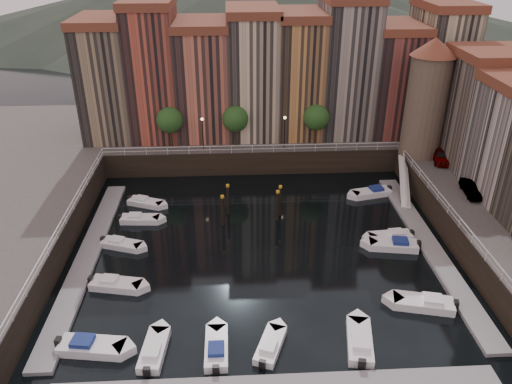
{
  "coord_description": "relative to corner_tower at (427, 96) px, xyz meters",
  "views": [
    {
      "loc": [
        -2.59,
        -40.12,
        27.01
      ],
      "look_at": [
        -0.22,
        4.0,
        3.86
      ],
      "focal_mm": 35.0,
      "sensor_mm": 36.0,
      "label": 1
    }
  ],
  "objects": [
    {
      "name": "car_b",
      "position": [
        1.81,
        -10.76,
        -6.53
      ],
      "size": [
        1.87,
        4.19,
        1.34
      ],
      "primitive_type": "imported",
      "rotation": [
        0.0,
        0.0,
        -0.11
      ],
      "color": "gray",
      "rests_on": "quay_right"
    },
    {
      "name": "boat_right_1",
      "position": [
        -7.29,
        -23.95,
        -9.8
      ],
      "size": [
        5.18,
        2.9,
        1.16
      ],
      "rotation": [
        0.0,
        0.0,
        2.9
      ],
      "color": "white",
      "rests_on": "ground"
    },
    {
      "name": "boat_near_1",
      "position": [
        -24.01,
        -27.96,
        -9.84
      ],
      "size": [
        1.64,
        4.51,
        1.04
      ],
      "rotation": [
        0.0,
        0.0,
        1.57
      ],
      "color": "white",
      "rests_on": "ground"
    },
    {
      "name": "far_terrace",
      "position": [
        -16.69,
        9.0,
        0.76
      ],
      "size": [
        48.7,
        10.3,
        17.5
      ],
      "color": "#887356",
      "rests_on": "quay_far"
    },
    {
      "name": "quay_far",
      "position": [
        -20.0,
        11.5,
        -8.69
      ],
      "size": [
        80.0,
        20.0,
        3.0
      ],
      "primitive_type": "cube",
      "color": "black",
      "rests_on": "ground"
    },
    {
      "name": "boat_left_0",
      "position": [
        -33.12,
        -27.3,
        -9.8
      ],
      "size": [
        5.18,
        2.5,
        1.16
      ],
      "rotation": [
        0.0,
        0.0,
        -0.14
      ],
      "color": "white",
      "rests_on": "ground"
    },
    {
      "name": "boat_left_1",
      "position": [
        -32.76,
        -20.1,
        -9.84
      ],
      "size": [
        4.73,
        2.5,
        1.06
      ],
      "rotation": [
        0.0,
        0.0,
        -0.2
      ],
      "color": "white",
      "rests_on": "ground"
    },
    {
      "name": "street_lamps",
      "position": [
        -21.0,
        2.7,
        -4.3
      ],
      "size": [
        10.36,
        0.36,
        4.18
      ],
      "color": "black",
      "rests_on": "quay_far"
    },
    {
      "name": "boat_near_3",
      "position": [
        -13.56,
        -27.9,
        -9.82
      ],
      "size": [
        2.56,
        5.01,
        1.12
      ],
      "rotation": [
        0.0,
        0.0,
        1.39
      ],
      "color": "white",
      "rests_on": "ground"
    },
    {
      "name": "boat_right_2",
      "position": [
        -7.19,
        -15.47,
        -9.82
      ],
      "size": [
        4.93,
        2.44,
        1.11
      ],
      "rotation": [
        0.0,
        0.0,
        2.98
      ],
      "color": "white",
      "rests_on": "ground"
    },
    {
      "name": "gangway",
      "position": [
        -2.9,
        -4.5,
        -8.28
      ],
      "size": [
        2.78,
        8.32,
        3.73
      ],
      "color": "white",
      "rests_on": "ground"
    },
    {
      "name": "corner_tower",
      "position": [
        0.0,
        0.0,
        0.0
      ],
      "size": [
        5.2,
        5.2,
        13.8
      ],
      "color": "#6B5B4C",
      "rests_on": "quay_right"
    },
    {
      "name": "dock_right",
      "position": [
        -3.8,
        -15.5,
        -10.02
      ],
      "size": [
        2.0,
        28.0,
        0.35
      ],
      "primitive_type": "cube",
      "color": "gray",
      "rests_on": "ground"
    },
    {
      "name": "boat_left_2",
      "position": [
        -33.43,
        -13.84,
        -9.87
      ],
      "size": [
        4.25,
        2.7,
        0.96
      ],
      "rotation": [
        0.0,
        0.0,
        -0.33
      ],
      "color": "white",
      "rests_on": "ground"
    },
    {
      "name": "boat_right_3",
      "position": [
        -7.05,
        -13.96,
        -9.85
      ],
      "size": [
        4.56,
        1.96,
        1.03
      ],
      "rotation": [
        0.0,
        0.0,
        3.22
      ],
      "color": "white",
      "rests_on": "ground"
    },
    {
      "name": "car_a",
      "position": [
        1.82,
        -2.52,
        -6.45
      ],
      "size": [
        2.75,
        4.66,
        1.49
      ],
      "primitive_type": "imported",
      "rotation": [
        0.0,
        0.0,
        -0.24
      ],
      "color": "gray",
      "rests_on": "quay_right"
    },
    {
      "name": "boat_left_4",
      "position": [
        -32.31,
        -5.56,
        -9.87
      ],
      "size": [
        4.24,
        2.86,
        0.96
      ],
      "rotation": [
        0.0,
        0.0,
        -0.38
      ],
      "color": "white",
      "rests_on": "ground"
    },
    {
      "name": "ground",
      "position": [
        -20.0,
        -14.5,
        -10.19
      ],
      "size": [
        200.0,
        200.0,
        0.0
      ],
      "primitive_type": "plane",
      "color": "black",
      "rests_on": "ground"
    },
    {
      "name": "boat_near_2",
      "position": [
        -20.13,
        -27.88,
        -9.87
      ],
      "size": [
        2.79,
        4.23,
        0.95
      ],
      "rotation": [
        0.0,
        0.0,
        1.21
      ],
      "color": "white",
      "rests_on": "ground"
    },
    {
      "name": "mountains",
      "position": [
        -18.28,
        95.5,
        -2.28
      ],
      "size": [
        145.0,
        100.0,
        18.0
      ],
      "color": "#2D382D",
      "rests_on": "ground"
    },
    {
      "name": "mooring_pilings",
      "position": [
        -20.54,
        -9.1,
        -8.54
      ],
      "size": [
        6.42,
        2.77,
        3.78
      ],
      "color": "black",
      "rests_on": "ground"
    },
    {
      "name": "dock_left",
      "position": [
        -36.2,
        -15.5,
        -10.02
      ],
      "size": [
        2.0,
        28.0,
        0.35
      ],
      "primitive_type": "cube",
      "color": "gray",
      "rests_on": "ground"
    },
    {
      "name": "boat_right_4",
      "position": [
        -6.51,
        -4.68,
        -9.83
      ],
      "size": [
        4.83,
        2.66,
        1.08
      ],
      "rotation": [
        0.0,
        0.0,
        3.37
      ],
      "color": "white",
      "rests_on": "ground"
    },
    {
      "name": "boat_near_0",
      "position": [
        -28.5,
        -27.91,
        -9.85
      ],
      "size": [
        2.02,
        4.52,
        1.02
      ],
      "rotation": [
        0.0,
        0.0,
        1.47
      ],
      "color": "white",
      "rests_on": "ground"
    },
    {
      "name": "railings",
      "position": [
        -20.0,
        -9.62,
        -6.41
      ],
      "size": [
        36.08,
        34.04,
        0.52
      ],
      "color": "white",
      "rests_on": "ground"
    },
    {
      "name": "boat_left_3",
      "position": [
        -32.4,
        -9.19,
        -9.87
      ],
      "size": [
        4.28,
        1.78,
        0.97
      ],
      "rotation": [
        0.0,
        0.0,
        -0.06
      ],
      "color": "white",
      "rests_on": "ground"
    },
    {
      "name": "promenade_trees",
      "position": [
        -21.33,
        3.7,
        -3.61
      ],
      "size": [
        21.2,
        3.2,
        5.2
      ],
      "color": "black",
      "rests_on": "quay_far"
    }
  ]
}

